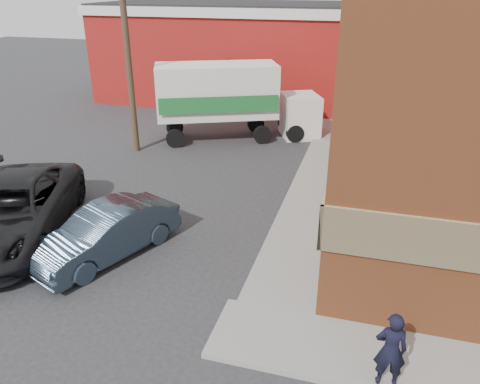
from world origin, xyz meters
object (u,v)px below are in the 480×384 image
Objects in this scene: man at (391,350)px; box_truck at (231,97)px; utility_pole at (126,37)px; suv_a at (11,210)px; warehouse at (240,51)px; sedan at (106,233)px.

man is 0.22× the size of box_truck.
man is at bearing -45.21° from utility_pole.
warehouse is at bearing 66.43° from suv_a.
warehouse reaches higher than man.
man is 7.67m from sedan.
utility_pole is at bearing -97.77° from warehouse.
utility_pole is 2.18× the size of sedan.
man is at bearing -86.24° from box_truck.
box_truck reaches higher than suv_a.
suv_a is 0.86× the size of box_truck.
box_truck is (-6.98, 13.32, 1.08)m from man.
utility_pole is 15.36m from man.
sedan is 0.58× the size of box_truck.
box_truck is at bearing 53.03° from suv_a.
sedan is (3.27, -7.91, -4.07)m from utility_pole.
man is at bearing -34.54° from suv_a.
warehouse is 19.11m from sedan.
suv_a is (-1.33, -18.79, -1.95)m from warehouse.
man is at bearing 2.09° from sedan.
utility_pole is at bearing 134.66° from sedan.
utility_pole is at bearing 71.74° from suv_a.
box_truck is (3.49, 2.77, -2.77)m from utility_pole.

